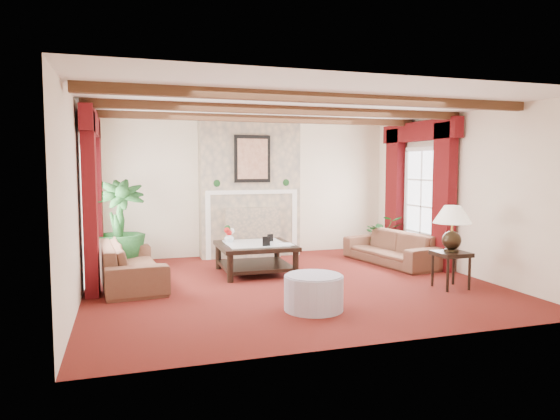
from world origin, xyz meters
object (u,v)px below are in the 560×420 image
object	(u,v)px
potted_palm	(119,246)
side_table	(451,270)
ottoman	(314,293)
coffee_table	(255,259)
sofa_left	(130,256)
sofa_right	(391,243)

from	to	relation	value
potted_palm	side_table	world-z (taller)	potted_palm
side_table	ottoman	size ratio (longest dim) A/B	0.73
coffee_table	side_table	xyz separation A→B (m)	(2.51, -1.86, 0.02)
potted_palm	side_table	xyz separation A→B (m)	(4.70, -2.74, -0.17)
sofa_left	ottoman	xyz separation A→B (m)	(2.18, -2.18, -0.21)
coffee_table	side_table	size ratio (longest dim) A/B	2.26
side_table	sofa_left	bearing A→B (deg)	159.04
coffee_table	sofa_right	bearing A→B (deg)	2.12
sofa_left	side_table	bearing A→B (deg)	-115.82
sofa_right	coffee_table	distance (m)	2.63
sofa_left	ottoman	world-z (taller)	sofa_left
ottoman	sofa_left	bearing A→B (deg)	134.96
side_table	ottoman	world-z (taller)	side_table
sofa_right	coffee_table	xyz separation A→B (m)	(-2.63, -0.07, -0.14)
potted_palm	coffee_table	size ratio (longest dim) A/B	1.35
sofa_left	side_table	distance (m)	4.86
sofa_right	coffee_table	world-z (taller)	sofa_right
coffee_table	sofa_left	bearing A→B (deg)	-175.89
potted_palm	coffee_table	distance (m)	2.37
sofa_left	coffee_table	xyz separation A→B (m)	(2.02, 0.13, -0.18)
potted_palm	ottoman	size ratio (longest dim) A/B	2.23
sofa_left	potted_palm	distance (m)	1.02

